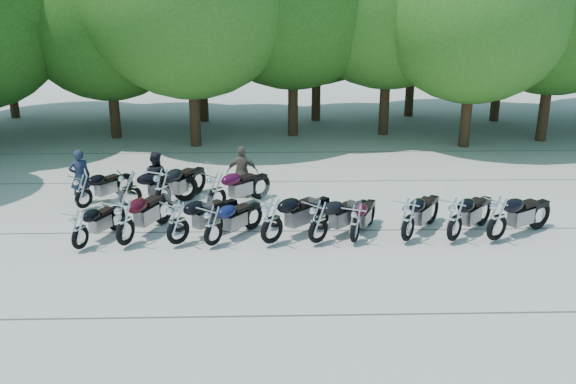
{
  "coord_description": "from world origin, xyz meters",
  "views": [
    {
      "loc": [
        -0.41,
        -13.64,
        6.04
      ],
      "look_at": [
        0.0,
        1.5,
        1.1
      ],
      "focal_mm": 38.0,
      "sensor_mm": 36.0,
      "label": 1
    }
  ],
  "objects_px": {
    "motorcycle_0": "(79,229)",
    "motorcycle_13": "(216,190)",
    "motorcycle_3": "(213,225)",
    "rider_2": "(242,172)",
    "motorcycle_7": "(408,219)",
    "motorcycle_9": "(498,217)",
    "motorcycle_11": "(130,188)",
    "motorcycle_12": "(162,188)",
    "motorcycle_5": "(318,221)",
    "motorcycle_10": "(83,190)",
    "motorcycle_2": "(178,221)",
    "rider_1": "(156,178)",
    "motorcycle_1": "(125,221)",
    "motorcycle_6": "(355,223)",
    "rider_0": "(80,177)",
    "motorcycle_8": "(455,218)",
    "motorcycle_4": "(272,219)"
  },
  "relations": [
    {
      "from": "motorcycle_0",
      "to": "motorcycle_9",
      "type": "distance_m",
      "value": 10.39
    },
    {
      "from": "motorcycle_3",
      "to": "rider_2",
      "type": "distance_m",
      "value": 3.96
    },
    {
      "from": "rider_0",
      "to": "motorcycle_8",
      "type": "bearing_deg",
      "value": 137.83
    },
    {
      "from": "motorcycle_9",
      "to": "motorcycle_12",
      "type": "bearing_deg",
      "value": 41.58
    },
    {
      "from": "motorcycle_11",
      "to": "rider_2",
      "type": "distance_m",
      "value": 3.39
    },
    {
      "from": "motorcycle_3",
      "to": "motorcycle_13",
      "type": "distance_m",
      "value": 2.58
    },
    {
      "from": "motorcycle_13",
      "to": "rider_2",
      "type": "xyz_separation_m",
      "value": [
        0.69,
        1.33,
        0.15
      ]
    },
    {
      "from": "motorcycle_3",
      "to": "rider_2",
      "type": "height_order",
      "value": "rider_2"
    },
    {
      "from": "motorcycle_3",
      "to": "motorcycle_10",
      "type": "relative_size",
      "value": 1.01
    },
    {
      "from": "rider_2",
      "to": "motorcycle_10",
      "type": "bearing_deg",
      "value": 12.03
    },
    {
      "from": "motorcycle_13",
      "to": "motorcycle_1",
      "type": "bearing_deg",
      "value": 96.77
    },
    {
      "from": "motorcycle_11",
      "to": "rider_2",
      "type": "bearing_deg",
      "value": -98.97
    },
    {
      "from": "motorcycle_11",
      "to": "motorcycle_13",
      "type": "relative_size",
      "value": 0.99
    },
    {
      "from": "motorcycle_1",
      "to": "motorcycle_11",
      "type": "height_order",
      "value": "motorcycle_1"
    },
    {
      "from": "motorcycle_6",
      "to": "rider_2",
      "type": "bearing_deg",
      "value": -28.53
    },
    {
      "from": "motorcycle_2",
      "to": "rider_0",
      "type": "distance_m",
      "value": 4.77
    },
    {
      "from": "motorcycle_2",
      "to": "motorcycle_10",
      "type": "relative_size",
      "value": 1.11
    },
    {
      "from": "motorcycle_10",
      "to": "rider_0",
      "type": "distance_m",
      "value": 0.67
    },
    {
      "from": "motorcycle_6",
      "to": "motorcycle_13",
      "type": "distance_m",
      "value": 4.44
    },
    {
      "from": "motorcycle_7",
      "to": "rider_2",
      "type": "distance_m",
      "value": 5.74
    },
    {
      "from": "motorcycle_3",
      "to": "motorcycle_5",
      "type": "height_order",
      "value": "motorcycle_5"
    },
    {
      "from": "motorcycle_0",
      "to": "motorcycle_3",
      "type": "bearing_deg",
      "value": -155.64
    },
    {
      "from": "motorcycle_2",
      "to": "motorcycle_4",
      "type": "xyz_separation_m",
      "value": [
        2.34,
        -0.03,
        0.04
      ]
    },
    {
      "from": "motorcycle_7",
      "to": "rider_2",
      "type": "height_order",
      "value": "rider_2"
    },
    {
      "from": "motorcycle_7",
      "to": "motorcycle_12",
      "type": "bearing_deg",
      "value": 13.16
    },
    {
      "from": "motorcycle_2",
      "to": "motorcycle_9",
      "type": "bearing_deg",
      "value": -136.24
    },
    {
      "from": "motorcycle_0",
      "to": "motorcycle_6",
      "type": "relative_size",
      "value": 1.0
    },
    {
      "from": "motorcycle_1",
      "to": "motorcycle_6",
      "type": "xyz_separation_m",
      "value": [
        5.73,
        0.04,
        -0.11
      ]
    },
    {
      "from": "motorcycle_5",
      "to": "motorcycle_9",
      "type": "bearing_deg",
      "value": -132.51
    },
    {
      "from": "motorcycle_0",
      "to": "rider_0",
      "type": "distance_m",
      "value": 3.73
    },
    {
      "from": "motorcycle_10",
      "to": "rider_0",
      "type": "height_order",
      "value": "rider_0"
    },
    {
      "from": "motorcycle_7",
      "to": "motorcycle_6",
      "type": "bearing_deg",
      "value": 36.5
    },
    {
      "from": "motorcycle_6",
      "to": "motorcycle_10",
      "type": "distance_m",
      "value": 8.07
    },
    {
      "from": "motorcycle_7",
      "to": "motorcycle_13",
      "type": "xyz_separation_m",
      "value": [
        -5.03,
        2.43,
        0.01
      ]
    },
    {
      "from": "motorcycle_2",
      "to": "rider_2",
      "type": "distance_m",
      "value": 4.09
    },
    {
      "from": "motorcycle_7",
      "to": "rider_0",
      "type": "xyz_separation_m",
      "value": [
        -9.15,
        3.31,
        0.19
      ]
    },
    {
      "from": "motorcycle_7",
      "to": "motorcycle_13",
      "type": "height_order",
      "value": "motorcycle_13"
    },
    {
      "from": "motorcycle_6",
      "to": "motorcycle_9",
      "type": "height_order",
      "value": "motorcycle_9"
    },
    {
      "from": "motorcycle_4",
      "to": "motorcycle_6",
      "type": "relative_size",
      "value": 1.22
    },
    {
      "from": "motorcycle_0",
      "to": "motorcycle_3",
      "type": "height_order",
      "value": "motorcycle_3"
    },
    {
      "from": "motorcycle_10",
      "to": "rider_0",
      "type": "relative_size",
      "value": 1.26
    },
    {
      "from": "motorcycle_2",
      "to": "rider_1",
      "type": "xyz_separation_m",
      "value": [
        -1.11,
        3.3,
        0.14
      ]
    },
    {
      "from": "motorcycle_4",
      "to": "motorcycle_5",
      "type": "xyz_separation_m",
      "value": [
        1.16,
        0.02,
        -0.05
      ]
    },
    {
      "from": "motorcycle_0",
      "to": "motorcycle_1",
      "type": "relative_size",
      "value": 0.83
    },
    {
      "from": "motorcycle_13",
      "to": "rider_0",
      "type": "distance_m",
      "value": 4.22
    },
    {
      "from": "motorcycle_0",
      "to": "motorcycle_13",
      "type": "relative_size",
      "value": 0.87
    },
    {
      "from": "motorcycle_12",
      "to": "motorcycle_5",
      "type": "bearing_deg",
      "value": 175.25
    },
    {
      "from": "motorcycle_7",
      "to": "motorcycle_12",
      "type": "height_order",
      "value": "motorcycle_12"
    },
    {
      "from": "motorcycle_0",
      "to": "motorcycle_9",
      "type": "xyz_separation_m",
      "value": [
        10.39,
        0.23,
        0.11
      ]
    },
    {
      "from": "motorcycle_7",
      "to": "motorcycle_9",
      "type": "relative_size",
      "value": 0.96
    }
  ]
}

